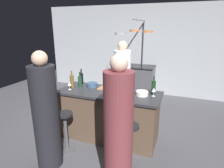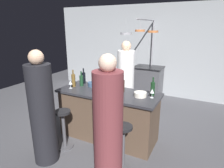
% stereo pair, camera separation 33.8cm
% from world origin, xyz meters
% --- Properties ---
extents(ground_plane, '(9.00, 9.00, 0.00)m').
position_xyz_m(ground_plane, '(0.00, 0.00, 0.00)').
color(ground_plane, '#4C4C51').
extents(back_wall, '(6.40, 0.16, 2.60)m').
position_xyz_m(back_wall, '(0.00, 2.85, 1.30)').
color(back_wall, '#9EA3A8').
rests_on(back_wall, ground_plane).
extents(kitchen_island, '(1.80, 0.72, 0.90)m').
position_xyz_m(kitchen_island, '(0.00, 0.00, 0.45)').
color(kitchen_island, brown).
rests_on(kitchen_island, ground_plane).
extents(stove_range, '(0.80, 0.64, 0.89)m').
position_xyz_m(stove_range, '(0.00, 2.45, 0.45)').
color(stove_range, '#47474C').
rests_on(stove_range, ground_plane).
extents(chef, '(0.36, 0.36, 1.71)m').
position_xyz_m(chef, '(-0.06, 0.92, 0.79)').
color(chef, white).
rests_on(chef, ground_plane).
extents(bar_stool_left, '(0.28, 0.28, 0.68)m').
position_xyz_m(bar_stool_left, '(-0.52, -0.62, 0.38)').
color(bar_stool_left, '#4C4C51').
rests_on(bar_stool_left, ground_plane).
extents(guest_left, '(0.36, 0.36, 1.71)m').
position_xyz_m(guest_left, '(-0.56, -1.00, 0.79)').
color(guest_left, black).
rests_on(guest_left, ground_plane).
extents(bar_stool_right, '(0.28, 0.28, 0.68)m').
position_xyz_m(bar_stool_right, '(0.57, -0.62, 0.38)').
color(bar_stool_right, '#4C4C51').
rests_on(bar_stool_right, ground_plane).
extents(guest_right, '(0.36, 0.36, 1.72)m').
position_xyz_m(guest_right, '(0.52, -0.97, 0.80)').
color(guest_right, brown).
rests_on(guest_right, ground_plane).
extents(overhead_pot_rack, '(0.89, 1.43, 2.17)m').
position_xyz_m(overhead_pot_rack, '(0.00, 1.90, 1.66)').
color(overhead_pot_rack, gray).
rests_on(overhead_pot_rack, ground_plane).
extents(cutting_board, '(0.32, 0.22, 0.02)m').
position_xyz_m(cutting_board, '(-0.09, 0.14, 0.91)').
color(cutting_board, '#997047').
rests_on(cutting_board, kitchen_island).
extents(pepper_mill, '(0.05, 0.05, 0.21)m').
position_xyz_m(pepper_mill, '(0.24, 0.12, 1.01)').
color(pepper_mill, '#382319').
rests_on(pepper_mill, kitchen_island).
extents(wine_bottle_amber, '(0.07, 0.07, 0.32)m').
position_xyz_m(wine_bottle_amber, '(-0.72, -0.03, 1.03)').
color(wine_bottle_amber, brown).
rests_on(wine_bottle_amber, kitchen_island).
extents(wine_bottle_green, '(0.07, 0.07, 0.29)m').
position_xyz_m(wine_bottle_green, '(-0.62, 0.07, 1.01)').
color(wine_bottle_green, '#193D23').
rests_on(wine_bottle_green, kitchen_island).
extents(wine_bottle_red, '(0.07, 0.07, 0.31)m').
position_xyz_m(wine_bottle_red, '(0.74, 0.18, 1.02)').
color(wine_bottle_red, '#143319').
rests_on(wine_bottle_red, kitchen_island).
extents(wine_bottle_dark, '(0.07, 0.07, 0.30)m').
position_xyz_m(wine_bottle_dark, '(-0.68, 0.24, 1.02)').
color(wine_bottle_dark, black).
rests_on(wine_bottle_dark, kitchen_island).
extents(wine_bottle_white, '(0.07, 0.07, 0.33)m').
position_xyz_m(wine_bottle_white, '(0.25, -0.04, 1.03)').
color(wine_bottle_white, gray).
rests_on(wine_bottle_white, kitchen_island).
extents(wine_glass_by_chef, '(0.07, 0.07, 0.15)m').
position_xyz_m(wine_glass_by_chef, '(0.77, 0.06, 1.01)').
color(wine_glass_by_chef, silver).
rests_on(wine_glass_by_chef, kitchen_island).
extents(wine_glass_near_right_guest, '(0.07, 0.07, 0.15)m').
position_xyz_m(wine_glass_near_right_guest, '(-0.71, -0.15, 1.01)').
color(wine_glass_near_right_guest, silver).
rests_on(wine_glass_near_right_guest, kitchen_island).
extents(mixing_bowl_ceramic, '(0.20, 0.20, 0.07)m').
position_xyz_m(mixing_bowl_ceramic, '(0.58, 0.03, 0.94)').
color(mixing_bowl_ceramic, silver).
rests_on(mixing_bowl_ceramic, kitchen_island).
extents(mixing_bowl_blue, '(0.21, 0.21, 0.08)m').
position_xyz_m(mixing_bowl_blue, '(-0.41, 0.16, 0.94)').
color(mixing_bowl_blue, '#334C6B').
rests_on(mixing_bowl_blue, kitchen_island).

